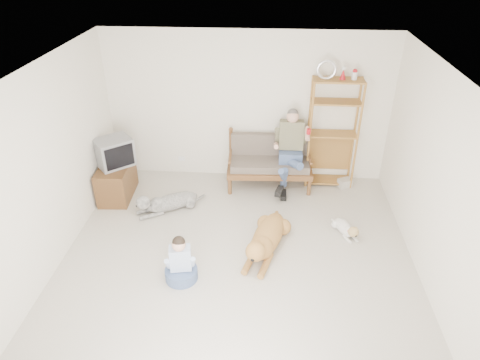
# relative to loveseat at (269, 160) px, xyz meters

# --- Properties ---
(floor) EXTENTS (5.50, 5.50, 0.00)m
(floor) POSITION_rel_loveseat_xyz_m (-0.42, -2.43, -0.49)
(floor) COLOR silver
(floor) RESTS_ON ground
(ceiling) EXTENTS (5.50, 5.50, 0.00)m
(ceiling) POSITION_rel_loveseat_xyz_m (-0.42, -2.43, 2.21)
(ceiling) COLOR white
(ceiling) RESTS_ON ground
(wall_back) EXTENTS (5.00, 0.00, 5.00)m
(wall_back) POSITION_rel_loveseat_xyz_m (-0.42, 0.32, 0.86)
(wall_back) COLOR white
(wall_back) RESTS_ON ground
(wall_left) EXTENTS (0.00, 5.50, 5.50)m
(wall_left) POSITION_rel_loveseat_xyz_m (-2.92, -2.43, 0.86)
(wall_left) COLOR white
(wall_left) RESTS_ON ground
(wall_right) EXTENTS (0.00, 5.50, 5.50)m
(wall_right) POSITION_rel_loveseat_xyz_m (2.08, -2.43, 0.86)
(wall_right) COLOR white
(wall_right) RESTS_ON ground
(loveseat) EXTENTS (1.53, 0.77, 0.95)m
(loveseat) POSITION_rel_loveseat_xyz_m (0.00, 0.00, 0.00)
(loveseat) COLOR brown
(loveseat) RESTS_ON ground
(man) EXTENTS (0.56, 0.80, 1.29)m
(man) POSITION_rel_loveseat_xyz_m (0.34, -0.19, 0.19)
(man) COLOR #486185
(man) RESTS_ON loveseat
(etagere) EXTENTS (0.87, 0.38, 2.28)m
(etagere) POSITION_rel_loveseat_xyz_m (1.08, 0.12, 0.52)
(etagere) COLOR #A46933
(etagere) RESTS_ON ground
(book_stack) EXTENTS (0.28, 0.25, 0.15)m
(book_stack) POSITION_rel_loveseat_xyz_m (1.39, -0.01, -0.41)
(book_stack) COLOR beige
(book_stack) RESTS_ON ground
(tv_stand) EXTENTS (0.55, 0.93, 0.60)m
(tv_stand) POSITION_rel_loveseat_xyz_m (-2.65, -0.59, -0.19)
(tv_stand) COLOR brown
(tv_stand) RESTS_ON ground
(crt_tv) EXTENTS (0.73, 0.72, 0.48)m
(crt_tv) POSITION_rel_loveseat_xyz_m (-2.62, -0.55, 0.35)
(crt_tv) COLOR gray
(crt_tv) RESTS_ON tv_stand
(wall_outlet) EXTENTS (0.12, 0.02, 0.08)m
(wall_outlet) POSITION_rel_loveseat_xyz_m (-1.67, 0.31, -0.19)
(wall_outlet) COLOR white
(wall_outlet) RESTS_ON ground
(golden_retriever) EXTENTS (0.68, 1.58, 0.49)m
(golden_retriever) POSITION_rel_loveseat_xyz_m (-0.03, -1.91, -0.29)
(golden_retriever) COLOR #B27D3D
(golden_retriever) RESTS_ON ground
(shaggy_dog) EXTENTS (1.11, 0.78, 0.38)m
(shaggy_dog) POSITION_rel_loveseat_xyz_m (-1.70, -0.99, -0.33)
(shaggy_dog) COLOR silver
(shaggy_dog) RESTS_ON ground
(terrier) EXTENTS (0.36, 0.64, 0.26)m
(terrier) POSITION_rel_loveseat_xyz_m (1.21, -1.45, -0.38)
(terrier) COLOR white
(terrier) RESTS_ON ground
(child) EXTENTS (0.44, 0.44, 0.69)m
(child) POSITION_rel_loveseat_xyz_m (-1.14, -2.57, -0.24)
(child) COLOR #486185
(child) RESTS_ON ground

